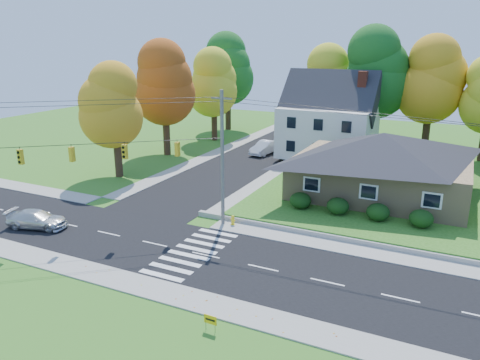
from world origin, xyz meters
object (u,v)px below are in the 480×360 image
Objects in this scene: ranch_house at (381,163)px; white_car at (265,148)px; silver_sedan at (37,219)px; fire_hydrant at (233,221)px.

ranch_house is 3.06× the size of white_car.
ranch_house reaches higher than white_car.
silver_sedan is 29.33m from white_car.
fire_hydrant is at bearing -77.48° from silver_sedan.
white_car reaches higher than silver_sedan.
silver_sedan is at bearing -140.98° from ranch_house.
fire_hydrant is (-8.72, -10.70, -2.88)m from ranch_house.
white_car is 5.98× the size of fire_hydrant.
fire_hydrant is at bearing -129.19° from ranch_house.
white_car is 23.03m from fire_hydrant.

